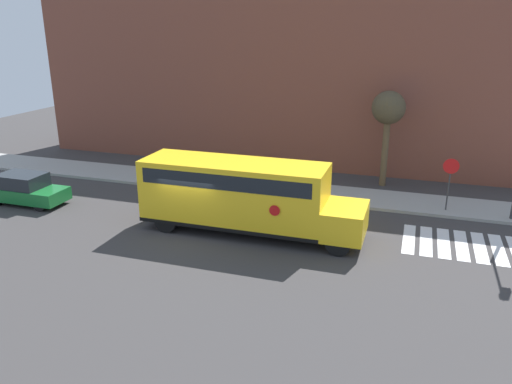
{
  "coord_description": "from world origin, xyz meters",
  "views": [
    {
      "loc": [
        8.97,
        -18.63,
        8.7
      ],
      "look_at": [
        2.54,
        1.02,
        1.73
      ],
      "focal_mm": 35.0,
      "sensor_mm": 36.0,
      "label": 1
    }
  ],
  "objects_px": {
    "stop_sign": "(450,177)",
    "tree_near_sidewalk": "(388,111)",
    "school_bus": "(242,193)",
    "parked_car": "(26,189)"
  },
  "relations": [
    {
      "from": "parked_car",
      "to": "stop_sign",
      "type": "height_order",
      "value": "stop_sign"
    },
    {
      "from": "stop_sign",
      "to": "tree_near_sidewalk",
      "type": "distance_m",
      "value": 5.41
    },
    {
      "from": "school_bus",
      "to": "tree_near_sidewalk",
      "type": "relative_size",
      "value": 1.82
    },
    {
      "from": "stop_sign",
      "to": "tree_near_sidewalk",
      "type": "xyz_separation_m",
      "value": [
        -3.29,
        3.55,
        2.41
      ]
    },
    {
      "from": "school_bus",
      "to": "parked_car",
      "type": "bearing_deg",
      "value": 179.83
    },
    {
      "from": "school_bus",
      "to": "tree_near_sidewalk",
      "type": "xyz_separation_m",
      "value": [
        5.35,
        8.8,
        2.43
      ]
    },
    {
      "from": "parked_car",
      "to": "tree_near_sidewalk",
      "type": "xyz_separation_m",
      "value": [
        17.02,
        8.76,
        3.47
      ]
    },
    {
      "from": "stop_sign",
      "to": "tree_near_sidewalk",
      "type": "relative_size",
      "value": 0.51
    },
    {
      "from": "stop_sign",
      "to": "school_bus",
      "type": "bearing_deg",
      "value": -148.72
    },
    {
      "from": "school_bus",
      "to": "tree_near_sidewalk",
      "type": "height_order",
      "value": "tree_near_sidewalk"
    }
  ]
}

